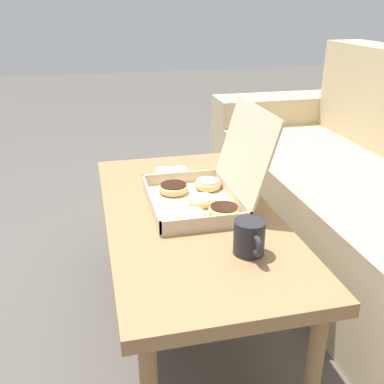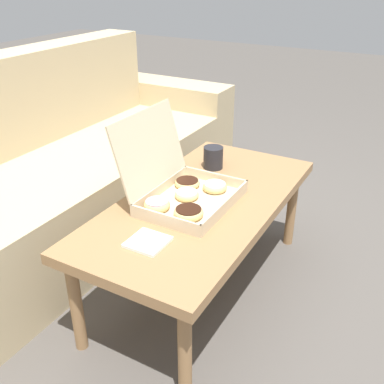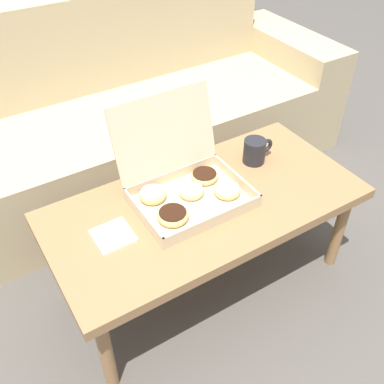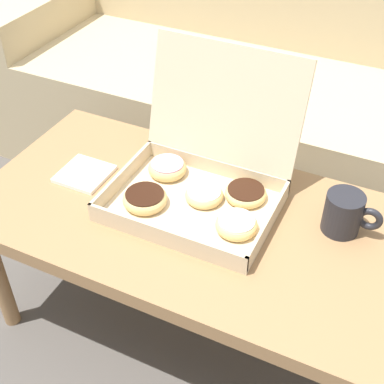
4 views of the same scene
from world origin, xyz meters
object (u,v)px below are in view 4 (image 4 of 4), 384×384
pastry_box (201,178)px  coffee_mug (345,213)px  coffee_table (206,231)px  couch (301,102)px

pastry_box → coffee_mug: size_ratio=3.00×
coffee_table → pastry_box: pastry_box is taller
coffee_table → pastry_box: bearing=124.2°
coffee_table → couch: bearing=90.0°
coffee_table → pastry_box: size_ratio=2.89×
coffee_mug → coffee_table: bearing=-161.3°
couch → coffee_mug: (0.30, -0.73, 0.17)m
couch → coffee_mug: bearing=-67.8°
couch → coffee_table: (0.00, -0.83, 0.08)m
pastry_box → coffee_mug: pastry_box is taller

